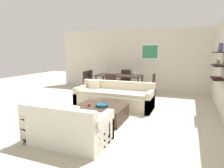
% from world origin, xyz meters
% --- Properties ---
extents(ground_plane, '(18.00, 18.00, 0.00)m').
position_xyz_m(ground_plane, '(0.00, 0.00, 0.00)').
color(ground_plane, '#BCB29E').
extents(back_wall_unit, '(8.40, 0.09, 2.70)m').
position_xyz_m(back_wall_unit, '(0.30, 3.53, 1.35)').
color(back_wall_unit, silver).
rests_on(back_wall_unit, ground).
extents(sofa_beige, '(2.40, 0.90, 0.78)m').
position_xyz_m(sofa_beige, '(0.01, 0.34, 0.29)').
color(sofa_beige, beige).
rests_on(sofa_beige, ground).
extents(loveseat_white, '(1.54, 0.90, 0.78)m').
position_xyz_m(loveseat_white, '(0.05, -2.25, 0.29)').
color(loveseat_white, silver).
rests_on(loveseat_white, ground).
extents(coffee_table, '(1.21, 0.94, 0.38)m').
position_xyz_m(coffee_table, '(0.13, -0.91, 0.19)').
color(coffee_table, '#38281E').
rests_on(coffee_table, ground).
extents(decorative_bowl, '(0.31, 0.31, 0.07)m').
position_xyz_m(decorative_bowl, '(0.19, -0.98, 0.42)').
color(decorative_bowl, navy).
rests_on(decorative_bowl, coffee_table).
extents(apple_on_coffee_table, '(0.07, 0.07, 0.07)m').
position_xyz_m(apple_on_coffee_table, '(-0.12, -1.06, 0.42)').
color(apple_on_coffee_table, red).
rests_on(apple_on_coffee_table, coffee_table).
extents(dining_table, '(1.90, 0.85, 0.75)m').
position_xyz_m(dining_table, '(-0.55, 2.43, 0.68)').
color(dining_table, black).
rests_on(dining_table, ground).
extents(dining_chair_left_far, '(0.44, 0.44, 0.88)m').
position_xyz_m(dining_chair_left_far, '(-1.91, 2.62, 0.50)').
color(dining_chair_left_far, black).
rests_on(dining_chair_left_far, ground).
extents(dining_chair_foot, '(0.44, 0.44, 0.88)m').
position_xyz_m(dining_chair_foot, '(-0.55, 1.60, 0.50)').
color(dining_chair_foot, black).
rests_on(dining_chair_foot, ground).
extents(dining_chair_head, '(0.44, 0.44, 0.88)m').
position_xyz_m(dining_chair_head, '(-0.55, 3.26, 0.50)').
color(dining_chair_head, black).
rests_on(dining_chair_head, ground).
extents(dining_chair_right_near, '(0.44, 0.44, 0.88)m').
position_xyz_m(dining_chair_right_near, '(0.81, 2.24, 0.50)').
color(dining_chair_right_near, black).
rests_on(dining_chair_right_near, ground).
extents(dining_chair_left_near, '(0.44, 0.44, 0.88)m').
position_xyz_m(dining_chair_left_near, '(-1.91, 2.24, 0.50)').
color(dining_chair_left_near, black).
rests_on(dining_chair_left_near, ground).
extents(wine_glass_left_near, '(0.07, 0.07, 0.18)m').
position_xyz_m(wine_glass_left_near, '(-1.25, 2.33, 0.88)').
color(wine_glass_left_near, silver).
rests_on(wine_glass_left_near, dining_table).
extents(wine_glass_right_near, '(0.07, 0.07, 0.17)m').
position_xyz_m(wine_glass_right_near, '(0.15, 2.33, 0.86)').
color(wine_glass_right_near, silver).
rests_on(wine_glass_right_near, dining_table).
extents(wine_glass_left_far, '(0.07, 0.07, 0.17)m').
position_xyz_m(wine_glass_left_far, '(-1.25, 2.54, 0.87)').
color(wine_glass_left_far, silver).
rests_on(wine_glass_left_far, dining_table).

